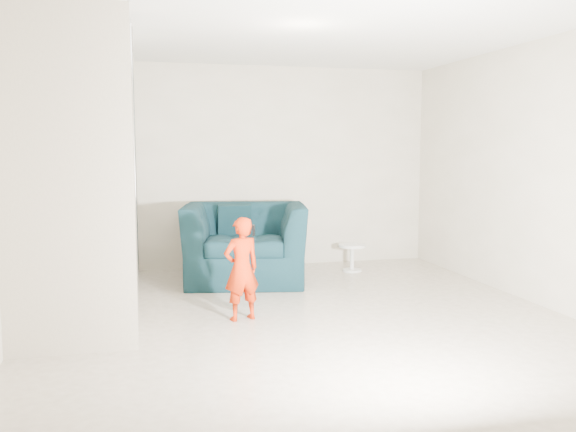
# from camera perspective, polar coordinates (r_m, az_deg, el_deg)

# --- Properties ---
(floor) EXTENTS (5.50, 5.50, 0.00)m
(floor) POSITION_cam_1_polar(r_m,az_deg,el_deg) (5.78, 1.43, -9.73)
(floor) COLOR gray
(floor) RESTS_ON ground
(ceiling) EXTENTS (5.50, 5.50, 0.00)m
(ceiling) POSITION_cam_1_polar(r_m,az_deg,el_deg) (5.67, 1.51, 17.53)
(ceiling) COLOR silver
(ceiling) RESTS_ON back_wall
(back_wall) EXTENTS (5.00, 0.00, 5.00)m
(back_wall) POSITION_cam_1_polar(r_m,az_deg,el_deg) (8.24, -3.61, 4.58)
(back_wall) COLOR #AAA28B
(back_wall) RESTS_ON floor
(front_wall) EXTENTS (5.00, 0.00, 5.00)m
(front_wall) POSITION_cam_1_polar(r_m,az_deg,el_deg) (3.00, 15.47, 1.36)
(front_wall) COLOR #AAA28B
(front_wall) RESTS_ON floor
(left_wall) EXTENTS (0.00, 5.50, 5.50)m
(left_wall) POSITION_cam_1_polar(r_m,az_deg,el_deg) (5.46, -24.77, 3.14)
(left_wall) COLOR #AAA28B
(left_wall) RESTS_ON floor
(right_wall) EXTENTS (0.00, 5.50, 5.50)m
(right_wall) POSITION_cam_1_polar(r_m,az_deg,el_deg) (6.67, 22.69, 3.70)
(right_wall) COLOR #AAA28B
(right_wall) RESTS_ON floor
(armchair) EXTENTS (1.65, 1.51, 0.94)m
(armchair) POSITION_cam_1_polar(r_m,az_deg,el_deg) (7.37, -4.04, -2.52)
(armchair) COLOR black
(armchair) RESTS_ON floor
(toddler) EXTENTS (0.40, 0.32, 0.97)m
(toddler) POSITION_cam_1_polar(r_m,az_deg,el_deg) (5.71, -4.38, -4.95)
(toddler) COLOR #9A1704
(toddler) RESTS_ON floor
(side_table) EXTENTS (0.36, 0.36, 0.36)m
(side_table) POSITION_cam_1_polar(r_m,az_deg,el_deg) (8.01, 6.02, -3.48)
(side_table) COLOR silver
(side_table) RESTS_ON floor
(staircase) EXTENTS (1.02, 3.03, 3.62)m
(staircase) POSITION_cam_1_polar(r_m,az_deg,el_deg) (5.97, -18.87, -0.28)
(staircase) COLOR #ADA089
(staircase) RESTS_ON floor
(cushion) EXTENTS (0.41, 0.20, 0.41)m
(cushion) POSITION_cam_1_polar(r_m,az_deg,el_deg) (7.66, -5.07, -0.34)
(cushion) COLOR black
(cushion) RESTS_ON armchair
(throw) EXTENTS (0.05, 0.49, 0.55)m
(throw) POSITION_cam_1_polar(r_m,az_deg,el_deg) (7.32, -9.09, -1.70)
(throw) COLOR black
(throw) RESTS_ON armchair
(phone) EXTENTS (0.03, 0.05, 0.10)m
(phone) POSITION_cam_1_polar(r_m,az_deg,el_deg) (5.65, -3.22, -1.35)
(phone) COLOR black
(phone) RESTS_ON toddler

